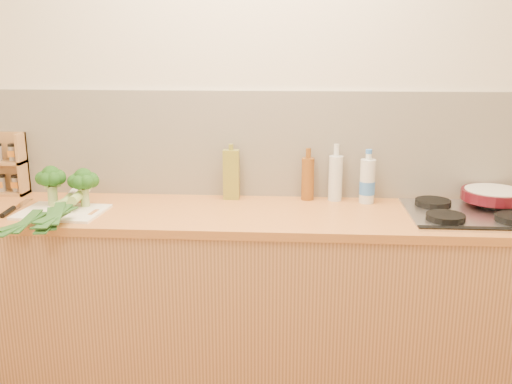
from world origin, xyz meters
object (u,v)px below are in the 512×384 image
(skillet, at_px, (494,195))
(chefs_knife, at_px, (11,210))
(spice_rack, at_px, (1,167))
(chopping_board, at_px, (62,212))
(gas_hob, at_px, (472,213))

(skillet, bearing_deg, chefs_knife, -179.99)
(spice_rack, bearing_deg, chefs_knife, -57.87)
(chopping_board, height_order, spice_rack, spice_rack)
(gas_hob, bearing_deg, skillet, 45.51)
(chefs_knife, bearing_deg, spice_rack, 118.19)
(gas_hob, relative_size, chefs_knife, 1.78)
(chopping_board, distance_m, spice_rack, 0.58)
(skillet, relative_size, spice_rack, 1.36)
(gas_hob, bearing_deg, chefs_knife, -177.84)
(skillet, height_order, spice_rack, spice_rack)
(chopping_board, relative_size, spice_rack, 1.18)
(chefs_knife, relative_size, spice_rack, 1.01)
(skillet, bearing_deg, spice_rack, 171.98)
(chopping_board, height_order, skillet, skillet)
(chopping_board, distance_m, skillet, 2.05)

